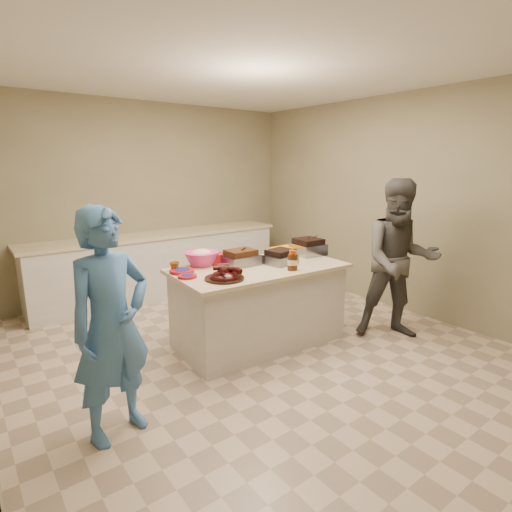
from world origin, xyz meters
TOP-DOWN VIEW (x-y plane):
  - room at (0.00, 0.00)m, footprint 4.50×5.00m
  - back_counter at (0.00, 2.20)m, footprint 3.60×0.64m
  - island at (0.15, 0.09)m, footprint 1.80×1.02m
  - rib_platter at (-0.38, -0.09)m, footprint 0.38×0.38m
  - pulled_pork_tray at (0.03, 0.24)m, footprint 0.35×0.26m
  - brisket_tray at (0.40, 0.05)m, footprint 0.35×0.31m
  - roasting_pan at (0.93, 0.18)m, footprint 0.35×0.35m
  - coleslaw_bowl at (-0.29, 0.48)m, footprint 0.37×0.37m
  - sausage_plate at (0.17, 0.31)m, footprint 0.34×0.34m
  - mac_cheese_dish at (0.72, 0.36)m, footprint 0.34×0.26m
  - bbq_bottle_a at (0.31, -0.22)m, footprint 0.07×0.07m
  - bbq_bottle_b at (0.34, -0.23)m, footprint 0.07×0.07m
  - mustard_bottle at (0.00, 0.13)m, footprint 0.04×0.04m
  - sauce_bowl at (0.04, 0.34)m, footprint 0.15×0.05m
  - plate_stack_large at (-0.58, 0.35)m, footprint 0.25×0.25m
  - plate_stack_small at (-0.63, 0.16)m, footprint 0.18×0.18m
  - plastic_cup at (-0.61, 0.44)m, footprint 0.10×0.09m
  - basket_stack at (-0.10, 0.43)m, footprint 0.26×0.22m
  - guest_blue at (-1.52, -0.48)m, footprint 0.98×1.70m
  - guest_gray at (1.44, -0.67)m, footprint 1.74×1.83m

SIDE VIEW (x-z plane):
  - room at x=0.00m, z-range -1.35..1.35m
  - island at x=0.15m, z-range -0.42..0.42m
  - guest_blue at x=-1.52m, z-range -0.19..0.19m
  - guest_gray at x=1.44m, z-range -0.32..0.32m
  - back_counter at x=0.00m, z-range 0.00..0.90m
  - rib_platter at x=-0.38m, z-range 0.76..0.90m
  - pulled_pork_tray at x=0.03m, z-range 0.78..0.88m
  - brisket_tray at x=0.40m, z-range 0.78..0.88m
  - roasting_pan at x=0.93m, z-range 0.77..0.89m
  - coleslaw_bowl at x=-0.29m, z-range 0.71..0.95m
  - sausage_plate at x=0.17m, z-range 0.81..0.85m
  - mac_cheese_dish at x=0.72m, z-range 0.79..0.87m
  - bbq_bottle_a at x=0.31m, z-range 0.73..0.93m
  - bbq_bottle_b at x=0.34m, z-range 0.73..0.93m
  - mustard_bottle at x=0.00m, z-range 0.78..0.88m
  - sauce_bowl at x=0.04m, z-range 0.76..0.90m
  - plate_stack_large at x=-0.58m, z-range 0.82..0.84m
  - plate_stack_small at x=-0.63m, z-range 0.82..0.84m
  - plastic_cup at x=-0.61m, z-range 0.78..0.88m
  - basket_stack at x=-0.10m, z-range 0.78..0.88m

